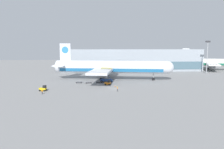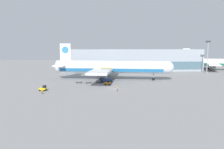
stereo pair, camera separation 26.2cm
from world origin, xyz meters
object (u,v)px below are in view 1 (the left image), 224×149
Objects in this scene: ground_crew_far at (117,88)px; traffic_cone_near at (115,86)px; baggage_dolly_third at (99,82)px; scissor_lift_loader at (107,77)px; light_mast at (207,54)px; airplane_distant at (213,63)px; ground_crew_near at (42,91)px; baggage_tug_mid at (108,83)px; airplane_main at (109,67)px; baggage_tug_foreground at (43,88)px; baggage_dolly_second at (89,82)px; baggage_dolly_lead at (79,82)px.

ground_crew_far is 2.40× the size of traffic_cone_near.
scissor_lift_loader is at bearing 29.51° from baggage_dolly_third.
light_mast reaches higher than airplane_distant.
light_mast reaches higher than ground_crew_near.
scissor_lift_loader is at bearing -156.03° from light_mast.
traffic_cone_near reaches higher than baggage_dolly_third.
ground_crew_far is at bearing -59.46° from baggage_tug_mid.
baggage_dolly_third is 28.81m from ground_crew_near.
airplane_main is 20.71× the size of baggage_tug_mid.
baggage_tug_foreground is at bearing -151.81° from light_mast.
baggage_dolly_third is at bearing -136.95° from scissor_lift_loader.
traffic_cone_near is (2.39, -12.80, -1.98)m from scissor_lift_loader.
ground_crew_far reaches higher than ground_crew_near.
airplane_main is 15.43× the size of baggage_dolly_second.
baggage_tug_foreground reaches higher than ground_crew_near.
baggage_dolly_lead is 2.19× the size of ground_crew_near.
ground_crew_near is (-19.27, -21.42, 0.61)m from baggage_dolly_third.
airplane_distant reaches higher than ground_crew_near.
baggage_tug_foreground is at bearing -135.48° from baggage_tug_mid.
scissor_lift_loader reaches higher than baggage_tug_foreground.
ground_crew_far reaches higher than baggage_dolly_lead.
baggage_tug_foreground is 19.88m from baggage_dolly_lead.
baggage_tug_mid is 0.74× the size of baggage_dolly_lead.
light_mast is 3.04× the size of scissor_lift_loader.
baggage_dolly_second is at bearing -12.75° from baggage_dolly_lead.
ground_crew_near is (-10.60, -21.65, 0.61)m from baggage_dolly_lead.
airplane_main is 33.46× the size of ground_crew_far.
traffic_cone_near reaches higher than baggage_dolly_second.
ground_crew_near is at bearing -133.91° from baggage_dolly_third.
baggage_tug_foreground reaches higher than ground_crew_far.
baggage_tug_mid is 5.45m from traffic_cone_near.
baggage_tug_foreground is (-99.12, -63.52, -4.11)m from airplane_distant.
traffic_cone_near is (10.25, -10.20, -0.04)m from baggage_dolly_second.
baggage_tug_foreground is 1.56× the size of ground_crew_far.
baggage_tug_mid is at bearing -84.80° from airplane_main.
baggage_dolly_lead and baggage_dolly_third have the same top height.
airplane_main is (-59.18, -20.18, -5.44)m from light_mast.
baggage_tug_mid is 1.62× the size of ground_crew_far.
light_mast is 24.41m from airplane_distant.
light_mast reaches higher than airplane_main.
airplane_main is 14.55m from baggage_dolly_second.
ground_crew_near reaches higher than baggage_dolly_second.
airplane_main is at bearing -128.93° from airplane_distant.
baggage_tug_mid is at bearing 87.43° from ground_crew_near.
baggage_dolly_second is at bearing -146.68° from ground_crew_far.
light_mast is at bearing 34.27° from traffic_cone_near.
airplane_main is at bearing 104.26° from ground_crew_near.
traffic_cone_near is at bearing -67.79° from scissor_lift_loader.
traffic_cone_near is (2.33, -4.90, -0.53)m from baggage_tug_mid.
airplane_main is 20.46m from traffic_cone_near.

